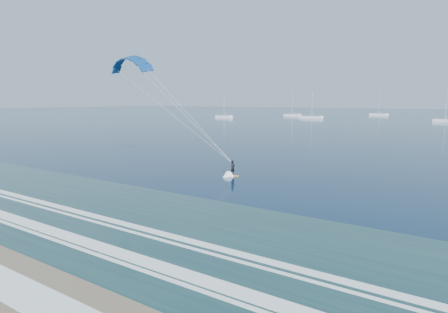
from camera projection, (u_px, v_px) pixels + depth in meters
ground at (4, 276)px, 20.72m from camera, size 900.00×900.00×0.00m
kitesurfer_rig at (174, 105)px, 50.79m from camera, size 20.90×4.10×16.10m
sailboat_0 at (224, 117)px, 204.73m from camera, size 9.42×2.40×12.71m
sailboat_1 at (292, 115)px, 226.60m from camera, size 9.72×2.40×13.20m
sailboat_2 at (379, 114)px, 234.36m from camera, size 10.24×2.40×13.59m
sailboat_3 at (445, 120)px, 165.93m from camera, size 9.17×2.40×12.66m
sailboat_8 at (312, 117)px, 197.15m from camera, size 10.96×2.40×13.38m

